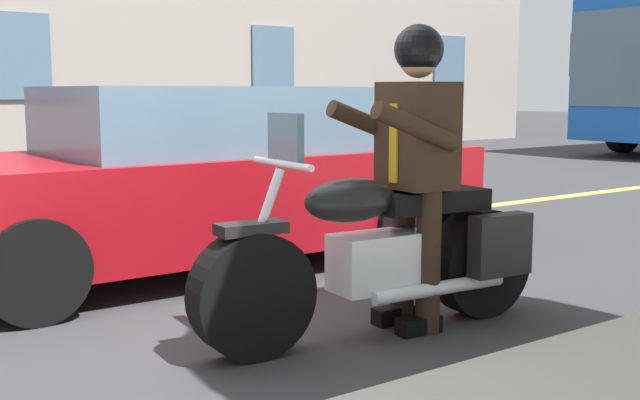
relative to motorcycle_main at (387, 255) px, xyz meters
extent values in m
plane|color=#333335|center=(0.73, -1.09, -0.45)|extent=(80.00, 80.00, 0.00)
cube|color=#E5DB4C|center=(0.73, -3.09, -0.45)|extent=(60.00, 0.16, 0.01)
cylinder|color=black|center=(0.84, -0.07, -0.12)|extent=(0.67, 0.26, 0.66)
cylinder|color=black|center=(-0.70, 0.06, -0.12)|extent=(0.67, 0.26, 0.66)
cube|color=silver|center=(0.05, -0.01, -0.03)|extent=(0.58, 0.33, 0.32)
ellipsoid|color=black|center=(0.24, -0.02, 0.33)|extent=(0.58, 0.33, 0.24)
cube|color=black|center=(-0.30, 0.02, 0.29)|extent=(0.72, 0.34, 0.12)
cube|color=black|center=(-0.63, 0.27, 0.03)|extent=(0.41, 0.15, 0.36)
cube|color=black|center=(-0.67, -0.17, 0.03)|extent=(0.41, 0.15, 0.36)
cylinder|color=silver|center=(0.82, -0.07, 0.15)|extent=(0.35, 0.08, 0.76)
cylinder|color=silver|center=(0.66, -0.06, 0.55)|extent=(0.09, 0.60, 0.04)
cube|color=black|center=(0.84, -0.07, 0.23)|extent=(0.37, 0.19, 0.06)
cylinder|color=silver|center=(-0.24, 0.18, -0.19)|extent=(0.90, 0.16, 0.08)
cube|color=slate|center=(0.64, -0.06, 0.67)|extent=(0.07, 0.32, 0.28)
cylinder|color=black|center=(-0.19, 0.13, -0.03)|extent=(0.14, 0.14, 0.84)
cube|color=black|center=(-0.13, 0.13, -0.40)|extent=(0.27, 0.13, 0.10)
cylinder|color=black|center=(-0.21, -0.10, -0.03)|extent=(0.14, 0.14, 0.84)
cube|color=black|center=(-0.15, -0.11, -0.40)|extent=(0.27, 0.13, 0.10)
cube|color=black|center=(-0.20, 0.01, 0.67)|extent=(0.35, 0.43, 0.60)
cube|color=#B28C14|center=(-0.04, 0.00, 0.63)|extent=(0.03, 0.07, 0.44)
cylinder|color=black|center=(-0.01, 0.22, 0.73)|extent=(0.56, 0.15, 0.28)
cylinder|color=black|center=(-0.04, -0.22, 0.73)|extent=(0.56, 0.15, 0.28)
sphere|color=tan|center=(-0.20, 0.01, 1.10)|extent=(0.22, 0.22, 0.22)
sphere|color=black|center=(-0.20, 0.01, 1.15)|extent=(0.28, 0.28, 0.28)
cube|color=slate|center=(-11.08, -5.92, 1.55)|extent=(0.06, 2.40, 1.90)
cylinder|color=black|center=(-12.98, -7.12, 0.05)|extent=(1.00, 0.30, 1.00)
cube|color=maroon|center=(0.12, -2.19, 0.10)|extent=(4.60, 1.80, 0.70)
cube|color=slate|center=(-0.08, -2.19, 0.65)|extent=(2.40, 1.60, 0.60)
cylinder|color=black|center=(1.57, -1.34, -0.13)|extent=(0.64, 0.22, 0.64)
cylinder|color=black|center=(-1.33, -1.34, -0.13)|extent=(0.64, 0.22, 0.64)
cylinder|color=black|center=(-1.33, -3.04, -0.13)|extent=(0.64, 0.22, 0.64)
cube|color=slate|center=(-12.46, -12.06, 1.55)|extent=(1.10, 0.06, 1.60)
cube|color=slate|center=(-6.92, -12.06, 1.55)|extent=(1.10, 0.06, 1.60)
cube|color=slate|center=(-1.38, -12.06, 1.55)|extent=(1.10, 0.06, 1.60)
camera|label=1|loc=(2.89, 3.36, 0.92)|focal=44.80mm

